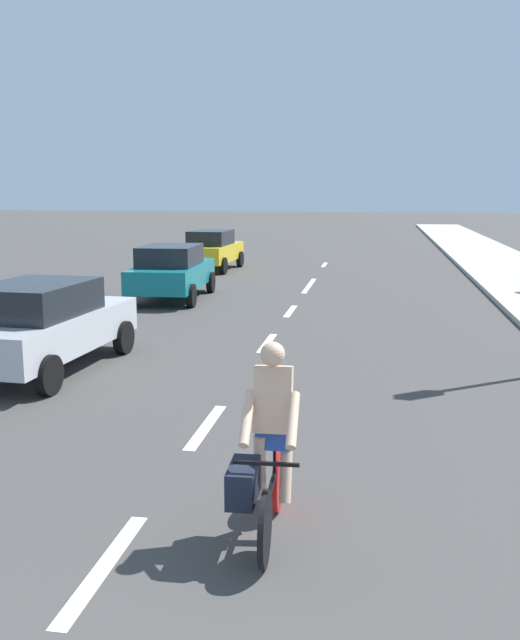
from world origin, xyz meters
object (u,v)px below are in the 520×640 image
object	(u,v)px
parked_car_silver	(41,323)
parked_car_yellow	(212,249)
parked_car_teal	(172,271)
cyclist	(266,451)

from	to	relation	value
parked_car_silver	parked_car_yellow	world-z (taller)	same
parked_car_silver	parked_car_teal	distance (m)	8.15
cyclist	parked_car_silver	xyz separation A→B (m)	(-4.82, 5.25, 0.01)
cyclist	parked_car_yellow	distance (m)	21.55
parked_car_silver	parked_car_teal	world-z (taller)	same
cyclist	parked_car_teal	world-z (taller)	cyclist
cyclist	parked_car_yellow	world-z (taller)	cyclist
parked_car_teal	parked_car_yellow	xyz separation A→B (m)	(-0.59, 7.42, -0.00)
cyclist	parked_car_teal	bearing A→B (deg)	-72.10
parked_car_teal	cyclist	bearing A→B (deg)	-72.56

